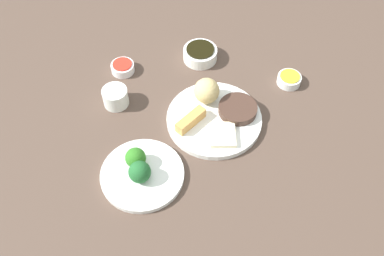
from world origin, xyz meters
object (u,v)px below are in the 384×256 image
soy_sauce_bowl (200,54)px  sauce_ramekin_hot_mustard (289,80)px  broccoli_plate (142,175)px  main_plate (214,119)px  sauce_ramekin_sweet_and_sour (123,68)px  teacup (115,97)px

soy_sauce_bowl → sauce_ramekin_hot_mustard: soy_sauce_bowl is taller
broccoli_plate → soy_sauce_bowl: (-0.24, -0.36, 0.01)m
soy_sauce_bowl → sauce_ramekin_hot_mustard: 0.27m
main_plate → soy_sauce_bowl: (-0.02, -0.24, 0.01)m
soy_sauce_bowl → sauce_ramekin_hot_mustard: (-0.22, 0.16, -0.01)m
broccoli_plate → sauce_ramekin_sweet_and_sour: 0.37m
broccoli_plate → sauce_ramekin_hot_mustard: size_ratio=3.03×
broccoli_plate → sauce_ramekin_sweet_and_sour: (-0.01, -0.37, 0.01)m
main_plate → soy_sauce_bowl: bearing=-95.7°
soy_sauce_bowl → sauce_ramekin_sweet_and_sour: size_ratio=1.49×
broccoli_plate → sauce_ramekin_sweet_and_sour: bearing=-91.4°
main_plate → soy_sauce_bowl: size_ratio=2.52×
soy_sauce_bowl → sauce_ramekin_sweet_and_sour: soy_sauce_bowl is taller
soy_sauce_bowl → sauce_ramekin_sweet_and_sour: (0.23, -0.01, -0.01)m
sauce_ramekin_sweet_and_sour → soy_sauce_bowl: bearing=178.7°
main_plate → teacup: teacup is taller
sauce_ramekin_hot_mustard → soy_sauce_bowl: bearing=-35.4°
main_plate → broccoli_plate: bearing=29.6°
sauce_ramekin_sweet_and_sour → teacup: (0.04, 0.12, 0.01)m
broccoli_plate → sauce_ramekin_hot_mustard: (-0.46, -0.21, 0.01)m
sauce_ramekin_hot_mustard → teacup: bearing=-5.1°
sauce_ramekin_hot_mustard → sauce_ramekin_sweet_and_sour: 0.48m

